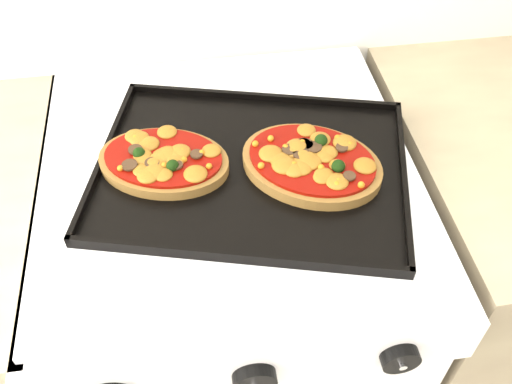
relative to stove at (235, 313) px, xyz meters
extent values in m
cube|color=white|center=(0.00, 0.00, 0.00)|extent=(0.60, 0.60, 0.91)
cube|color=white|center=(0.00, -0.31, 0.40)|extent=(0.60, 0.02, 0.09)
cylinder|color=black|center=(0.00, -0.33, 0.40)|extent=(0.06, 0.02, 0.06)
cylinder|color=black|center=(0.19, -0.33, 0.40)|extent=(0.05, 0.02, 0.05)
cube|color=black|center=(0.04, -0.02, 0.47)|extent=(0.55, 0.46, 0.02)
camera|label=1|loc=(-0.05, -0.64, 1.09)|focal=40.00mm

